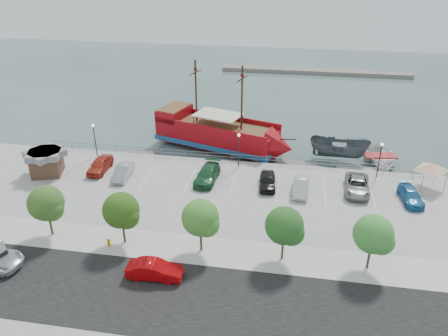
# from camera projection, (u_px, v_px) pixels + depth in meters

# --- Properties ---
(ground) EXTENTS (160.00, 160.00, 0.00)m
(ground) POSITION_uv_depth(u_px,v_px,m) (230.00, 202.00, 47.20)
(ground) COLOR #334B49
(street) EXTENTS (100.00, 8.00, 0.04)m
(street) POSITION_uv_depth(u_px,v_px,m) (197.00, 301.00, 32.71)
(street) COLOR black
(street) RESTS_ON land_slab
(sidewalk) EXTENTS (100.00, 4.00, 0.05)m
(sidewalk) POSITION_uv_depth(u_px,v_px,m) (213.00, 251.00, 37.97)
(sidewalk) COLOR beige
(sidewalk) RESTS_ON land_slab
(seawall_railing) EXTENTS (50.00, 0.06, 1.00)m
(seawall_railing) POSITION_uv_depth(u_px,v_px,m) (240.00, 158.00, 53.34)
(seawall_railing) COLOR slate
(seawall_railing) RESTS_ON land_slab
(far_shore) EXTENTS (40.00, 3.00, 0.80)m
(far_shore) POSITION_uv_depth(u_px,v_px,m) (315.00, 71.00, 93.77)
(far_shore) COLOR gray
(far_shore) RESTS_ON ground
(pirate_ship) EXTENTS (19.70, 10.65, 12.20)m
(pirate_ship) POSITION_uv_depth(u_px,v_px,m) (226.00, 136.00, 58.18)
(pirate_ship) COLOR maroon
(pirate_ship) RESTS_ON ground
(patrol_boat) EXTENTS (7.84, 3.93, 2.90)m
(patrol_boat) POSITION_uv_depth(u_px,v_px,m) (339.00, 150.00, 55.51)
(patrol_boat) COLOR #424A50
(patrol_boat) RESTS_ON ground
(speedboat) EXTENTS (5.95, 7.58, 1.43)m
(speedboat) POSITION_uv_depth(u_px,v_px,m) (380.00, 158.00, 55.06)
(speedboat) COLOR white
(speedboat) RESTS_ON ground
(dock_west) EXTENTS (7.35, 3.72, 0.40)m
(dock_west) POSITION_uv_depth(u_px,v_px,m) (127.00, 154.00, 57.40)
(dock_west) COLOR slate
(dock_west) RESTS_ON ground
(dock_mid) EXTENTS (7.19, 4.47, 0.40)m
(dock_mid) POSITION_uv_depth(u_px,v_px,m) (304.00, 167.00, 54.01)
(dock_mid) COLOR slate
(dock_mid) RESTS_ON ground
(dock_east) EXTENTS (6.21, 1.89, 0.35)m
(dock_east) POSITION_uv_depth(u_px,v_px,m) (363.00, 172.00, 52.99)
(dock_east) COLOR #989693
(dock_east) RESTS_ON ground
(shed) EXTENTS (4.45, 4.45, 2.93)m
(shed) POSITION_uv_depth(u_px,v_px,m) (46.00, 161.00, 50.14)
(shed) COLOR #523728
(shed) RESTS_ON land_slab
(canopy_tent) EXTENTS (4.52, 4.52, 3.31)m
(canopy_tent) POSITION_uv_depth(u_px,v_px,m) (433.00, 163.00, 46.82)
(canopy_tent) COLOR slate
(canopy_tent) RESTS_ON land_slab
(street_sedan) EXTENTS (4.57, 1.75, 1.49)m
(street_sedan) POSITION_uv_depth(u_px,v_px,m) (155.00, 270.00, 34.71)
(street_sedan) COLOR #AE060A
(street_sedan) RESTS_ON street
(fire_hydrant) EXTENTS (0.27, 0.27, 0.79)m
(fire_hydrant) POSITION_uv_depth(u_px,v_px,m) (109.00, 242.00, 38.43)
(fire_hydrant) COLOR #C18901
(fire_hydrant) RESTS_ON sidewalk
(lamp_post_left) EXTENTS (0.36, 0.36, 4.28)m
(lamp_post_left) POSITION_uv_depth(u_px,v_px,m) (94.00, 134.00, 53.75)
(lamp_post_left) COLOR black
(lamp_post_left) RESTS_ON land_slab
(lamp_post_mid) EXTENTS (0.36, 0.36, 4.28)m
(lamp_post_mid) POSITION_uv_depth(u_px,v_px,m) (239.00, 144.00, 51.10)
(lamp_post_mid) COLOR black
(lamp_post_mid) RESTS_ON land_slab
(lamp_post_right) EXTENTS (0.36, 0.36, 4.28)m
(lamp_post_right) POSITION_uv_depth(u_px,v_px,m) (380.00, 154.00, 48.74)
(lamp_post_right) COLOR black
(lamp_post_right) RESTS_ON land_slab
(tree_b) EXTENTS (3.30, 3.20, 5.00)m
(tree_b) POSITION_uv_depth(u_px,v_px,m) (47.00, 205.00, 38.59)
(tree_b) COLOR #473321
(tree_b) RESTS_ON sidewalk
(tree_c) EXTENTS (3.30, 3.20, 5.00)m
(tree_c) POSITION_uv_depth(u_px,v_px,m) (122.00, 212.00, 37.56)
(tree_c) COLOR #473321
(tree_c) RESTS_ON sidewalk
(tree_d) EXTENTS (3.30, 3.20, 5.00)m
(tree_d) POSITION_uv_depth(u_px,v_px,m) (202.00, 219.00, 36.53)
(tree_d) COLOR #473321
(tree_d) RESTS_ON sidewalk
(tree_e) EXTENTS (3.30, 3.20, 5.00)m
(tree_e) POSITION_uv_depth(u_px,v_px,m) (286.00, 227.00, 35.50)
(tree_e) COLOR #473321
(tree_e) RESTS_ON sidewalk
(tree_f) EXTENTS (3.30, 3.20, 5.00)m
(tree_f) POSITION_uv_depth(u_px,v_px,m) (375.00, 236.00, 34.47)
(tree_f) COLOR #473321
(tree_f) RESTS_ON sidewalk
(parked_car_a) EXTENTS (1.89, 4.69, 1.59)m
(parked_car_a) POSITION_uv_depth(u_px,v_px,m) (100.00, 165.00, 51.09)
(parked_car_a) COLOR #AD2F1C
(parked_car_a) RESTS_ON land_slab
(parked_car_b) EXTENTS (1.72, 4.38, 1.42)m
(parked_car_b) POSITION_uv_depth(u_px,v_px,m) (123.00, 172.00, 49.71)
(parked_car_b) COLOR #A0A4AD
(parked_car_b) RESTS_ON land_slab
(parked_car_d) EXTENTS (2.52, 5.49, 1.55)m
(parked_car_d) POSITION_uv_depth(u_px,v_px,m) (207.00, 175.00, 48.97)
(parked_car_d) COLOR #215832
(parked_car_d) RESTS_ON land_slab
(parked_car_e) EXTENTS (2.05, 4.44, 1.47)m
(parked_car_e) POSITION_uv_depth(u_px,v_px,m) (268.00, 181.00, 47.77)
(parked_car_e) COLOR black
(parked_car_e) RESTS_ON land_slab
(parked_car_f) EXTENTS (1.91, 4.71, 1.52)m
(parked_car_f) POSITION_uv_depth(u_px,v_px,m) (301.00, 186.00, 46.73)
(parked_car_f) COLOR silver
(parked_car_f) RESTS_ON land_slab
(parked_car_g) EXTENTS (2.94, 5.64, 1.52)m
(parked_car_g) POSITION_uv_depth(u_px,v_px,m) (357.00, 186.00, 46.77)
(parked_car_g) COLOR gray
(parked_car_g) RESTS_ON land_slab
(parked_car_h) EXTENTS (2.31, 4.73, 1.32)m
(parked_car_h) POSITION_uv_depth(u_px,v_px,m) (411.00, 196.00, 45.10)
(parked_car_h) COLOR #24699E
(parked_car_h) RESTS_ON land_slab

